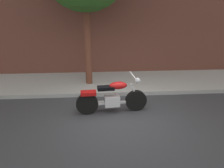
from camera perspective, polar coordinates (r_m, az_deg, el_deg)
name	(u,v)px	position (r m, az deg, el deg)	size (l,w,h in m)	color
ground_plane	(120,116)	(5.82, 2.32, -9.13)	(60.00, 60.00, 0.00)	#38383D
sidewalk	(113,82)	(8.23, 0.33, 0.52)	(20.39, 2.55, 0.14)	#A9A9A9
motorcycle	(112,98)	(5.84, -0.02, -4.01)	(2.10, 0.70, 1.14)	black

